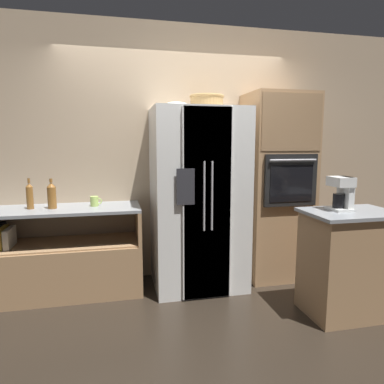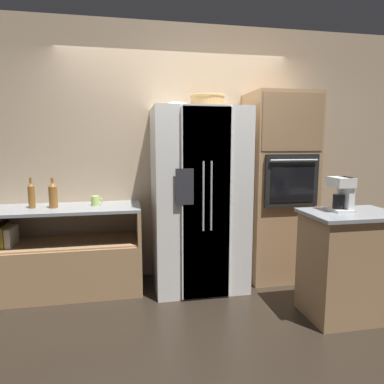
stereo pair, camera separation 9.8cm
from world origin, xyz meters
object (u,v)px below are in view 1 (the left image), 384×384
object	(u,v)px
fruit_bowl	(177,105)
bottle_short	(52,195)
coffee_maker	(342,192)
wicker_basket	(207,101)
refrigerator	(198,199)
mug	(95,201)
bottle_tall	(30,196)
wall_oven	(277,187)

from	to	relation	value
fruit_bowl	bottle_short	world-z (taller)	fruit_bowl
bottle_short	coffee_maker	xyz separation A→B (m)	(2.53, -0.91, 0.08)
coffee_maker	wicker_basket	bearing A→B (deg)	136.65
refrigerator	mug	size ratio (longest dim) A/B	16.26
fruit_bowl	bottle_tall	world-z (taller)	fruit_bowl
bottle_tall	fruit_bowl	bearing A→B (deg)	-0.10
refrigerator	fruit_bowl	size ratio (longest dim) A/B	8.00
bottle_short	coffee_maker	size ratio (longest dim) A/B	1.00
wall_oven	bottle_tall	distance (m)	2.58
mug	fruit_bowl	bearing A→B (deg)	-1.34
wicker_basket	bottle_tall	xyz separation A→B (m)	(-1.76, 0.02, -0.93)
fruit_bowl	coffee_maker	world-z (taller)	fruit_bowl
bottle_short	mug	xyz separation A→B (m)	(0.40, 0.04, -0.08)
mug	wall_oven	bearing A→B (deg)	-1.19
wall_oven	fruit_bowl	xyz separation A→B (m)	(-1.13, 0.02, 0.87)
refrigerator	coffee_maker	xyz separation A→B (m)	(1.08, -0.84, 0.16)
fruit_bowl	coffee_maker	bearing A→B (deg)	-36.00
refrigerator	bottle_short	bearing A→B (deg)	177.16
wall_oven	bottle_short	world-z (taller)	wall_oven
refrigerator	mug	distance (m)	1.06
wall_oven	bottle_tall	world-z (taller)	wall_oven
refrigerator	wall_oven	bearing A→B (deg)	4.66
wicker_basket	bottle_tall	size ratio (longest dim) A/B	1.19
bottle_tall	wicker_basket	bearing A→B (deg)	-0.58
fruit_bowl	bottle_short	bearing A→B (deg)	-178.87
wall_oven	fruit_bowl	world-z (taller)	wall_oven
bottle_tall	bottle_short	bearing A→B (deg)	-7.52
refrigerator	bottle_tall	distance (m)	1.66
mug	coffee_maker	bearing A→B (deg)	-24.13
wall_oven	bottle_short	bearing A→B (deg)	-179.92
wicker_basket	coffee_maker	bearing A→B (deg)	-43.35
wall_oven	mug	xyz separation A→B (m)	(-1.98, 0.04, -0.09)
mug	wicker_basket	bearing A→B (deg)	-1.72
wicker_basket	fruit_bowl	distance (m)	0.32
wicker_basket	bottle_short	xyz separation A→B (m)	(-1.56, -0.01, -0.93)
wall_oven	wicker_basket	world-z (taller)	wall_oven
fruit_bowl	bottle_short	xyz separation A→B (m)	(-1.24, -0.02, -0.89)
refrigerator	wall_oven	world-z (taller)	wall_oven
bottle_short	mug	distance (m)	0.41
refrigerator	wicker_basket	size ratio (longest dim) A/B	5.23
wall_oven	wicker_basket	size ratio (longest dim) A/B	5.74
bottle_tall	mug	world-z (taller)	bottle_tall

